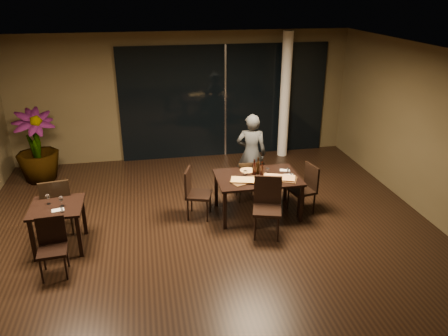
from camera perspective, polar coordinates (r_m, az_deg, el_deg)
ground at (r=7.38m, az=-1.76°, el=-9.55°), size 8.00×8.00×0.00m
wall_back at (r=10.54m, az=-5.37°, el=9.29°), size 8.00×0.10×3.00m
wall_right at (r=8.29m, az=26.97°, el=3.11°), size 0.10×8.00×3.00m
ceiling at (r=6.30m, az=-2.10°, el=14.33°), size 8.00×8.00×0.04m
window_panel at (r=10.63m, az=0.14°, el=8.66°), size 5.00×0.06×2.70m
column at (r=10.65m, az=7.98°, el=9.30°), size 0.24×0.24×3.00m
main_table at (r=7.93m, az=4.42°, el=-1.63°), size 1.50×1.00×0.75m
side_table at (r=7.41m, az=-20.94°, el=-5.48°), size 0.80×0.80×0.75m
chair_main_far at (r=8.50m, az=3.05°, el=-1.39°), size 0.39×0.39×0.84m
chair_main_near at (r=7.39m, az=5.67°, el=-4.60°), size 0.58×0.58×1.00m
chair_main_left at (r=7.90m, az=-3.91°, el=-2.96°), size 0.54×0.54×0.93m
chair_main_right at (r=8.22m, az=10.64°, el=-2.33°), size 0.50×0.50×0.91m
chair_side_far at (r=7.84m, az=-20.99°, el=-4.34°), size 0.54×0.54×1.02m
chair_side_near at (r=6.88m, az=-21.52°, el=-9.13°), size 0.43×0.43×0.87m
diner at (r=8.79m, az=3.58°, el=1.90°), size 0.64×0.51×1.64m
potted_plant at (r=10.10m, az=-23.31°, el=2.63°), size 1.13×1.13×1.56m
pizza_board_left at (r=7.69m, az=2.82°, el=-1.72°), size 0.57×0.43×0.01m
pizza_board_right at (r=7.85m, az=7.24°, el=-1.36°), size 0.69×0.54×0.01m
oblong_pizza_left at (r=7.69m, az=2.82°, el=-1.61°), size 0.54×0.36×0.02m
oblong_pizza_right at (r=7.84m, az=7.24°, el=-1.25°), size 0.59×0.42×0.02m
round_pizza at (r=8.12m, az=3.10°, el=-0.35°), size 0.28×0.28×0.01m
bottle_a at (r=7.89m, az=3.97°, el=0.06°), size 0.07×0.07×0.31m
bottle_b at (r=7.89m, az=4.99°, el=-0.07°), size 0.06×0.06×0.28m
bottle_c at (r=7.96m, az=4.46°, el=0.29°), size 0.07×0.07×0.32m
tumbler_left at (r=7.95m, az=2.79°, el=-0.62°), size 0.07×0.07×0.08m
tumbler_right at (r=8.08m, az=5.71°, el=-0.31°), size 0.07×0.07×0.08m
napkin_near at (r=8.00m, az=8.38°, el=-0.96°), size 0.19×0.11×0.01m
napkin_far at (r=8.20m, az=7.96°, el=-0.32°), size 0.20×0.15×0.01m
wine_glass_a at (r=7.42m, az=-22.01°, el=-3.81°), size 0.07×0.07×0.16m
wine_glass_b at (r=7.28m, az=-20.47°, el=-4.09°), size 0.07×0.07×0.16m
side_napkin at (r=7.18m, az=-20.87°, el=-5.18°), size 0.20×0.15×0.01m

